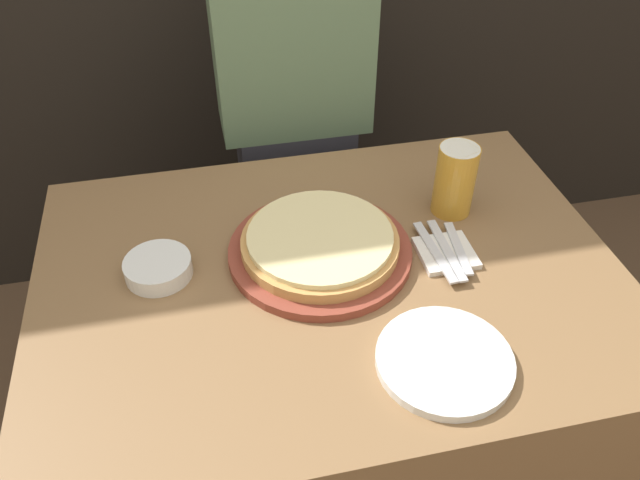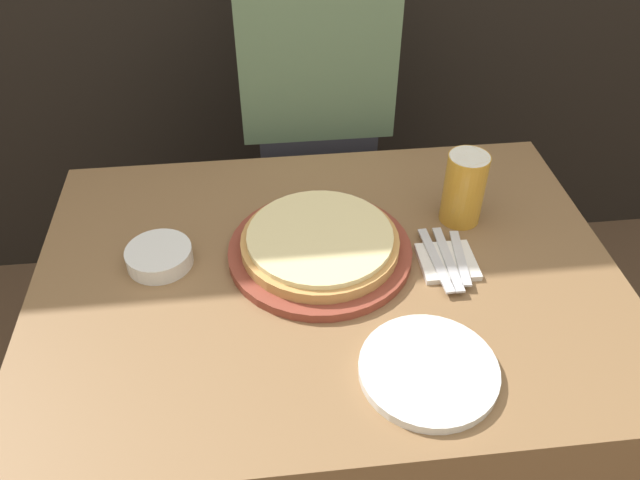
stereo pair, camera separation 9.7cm
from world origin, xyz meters
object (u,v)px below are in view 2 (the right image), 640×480
pizza_on_board (320,246)px  fork (435,259)px  spoon (460,258)px  side_bowl (159,256)px  dinner_plate (428,370)px  diner_person (316,143)px  dinner_knife (448,259)px  beer_glass (464,186)px

pizza_on_board → fork: pizza_on_board is taller
fork → spoon: bearing=0.0°
pizza_on_board → fork: bearing=-13.7°
pizza_on_board → side_bowl: pizza_on_board is taller
dinner_plate → diner_person: (-0.10, 0.88, -0.10)m
fork → dinner_plate: bearing=-106.7°
dinner_plate → side_bowl: 0.57m
spoon → side_bowl: bearing=173.7°
fork → dinner_knife: 0.02m
beer_glass → dinner_knife: 0.17m
side_bowl → fork: size_ratio=0.69×
dinner_knife → spoon: size_ratio=1.17×
side_bowl → spoon: side_bowl is taller
pizza_on_board → diner_person: bearing=84.9°
dinner_knife → diner_person: diner_person is taller
beer_glass → fork: (-0.09, -0.14, -0.07)m
dinner_plate → beer_glass: bearing=67.3°
fork → side_bowl: bearing=173.1°
side_bowl → fork: (0.54, -0.07, -0.00)m
fork → diner_person: diner_person is taller
dinner_knife → diner_person: size_ratio=0.14×
pizza_on_board → dinner_plate: pizza_on_board is taller
pizza_on_board → spoon: bearing=-11.3°
dinner_plate → pizza_on_board: bearing=115.0°
dinner_knife → pizza_on_board: bearing=167.6°
dinner_plate → spoon: dinner_plate is taller
pizza_on_board → dinner_plate: 0.35m
beer_glass → side_bowl: beer_glass is taller
dinner_plate → fork: (0.08, 0.26, 0.01)m
side_bowl → dinner_knife: 0.57m
beer_glass → dinner_knife: size_ratio=0.85×
dinner_plate → fork: bearing=73.3°
beer_glass → fork: beer_glass is taller
spoon → dinner_plate: bearing=-116.3°
spoon → dinner_knife: bearing=180.0°
pizza_on_board → fork: size_ratio=1.96×
beer_glass → diner_person: bearing=118.5°
pizza_on_board → dinner_plate: bearing=-65.0°
side_bowl → dinner_plate: bearing=-34.9°
beer_glass → spoon: bearing=-105.5°
pizza_on_board → spoon: (0.27, -0.05, -0.01)m
side_bowl → diner_person: bearing=56.4°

